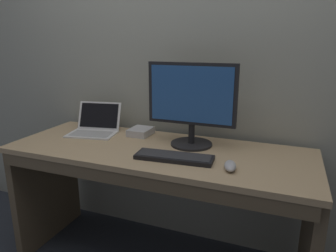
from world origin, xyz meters
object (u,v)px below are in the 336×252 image
Objects in this scene: laptop_white at (95,126)px; external_drive_box at (141,132)px; wired_keyboard at (174,157)px; computer_mouse at (230,166)px; external_monitor at (192,101)px.

laptop_white is 0.32m from external_drive_box.
computer_mouse is at bearing -5.62° from wired_keyboard.
wired_keyboard is 0.30m from computer_mouse.
laptop_white is 0.72m from wired_keyboard.
computer_mouse is (0.96, -0.30, -0.02)m from laptop_white.
wired_keyboard is at bearing -42.64° from external_drive_box.
external_monitor reaches higher than computer_mouse.
laptop_white is 0.72m from external_monitor.
external_monitor is (0.68, -0.03, 0.22)m from laptop_white.
laptop_white is at bearing 151.27° from computer_mouse.
external_drive_box is at bearing 137.36° from wired_keyboard.
computer_mouse is 0.76× the size of external_drive_box.
computer_mouse is at bearing -43.70° from external_monitor.
external_drive_box is at bearing 11.20° from laptop_white.
external_drive_box reaches higher than computer_mouse.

